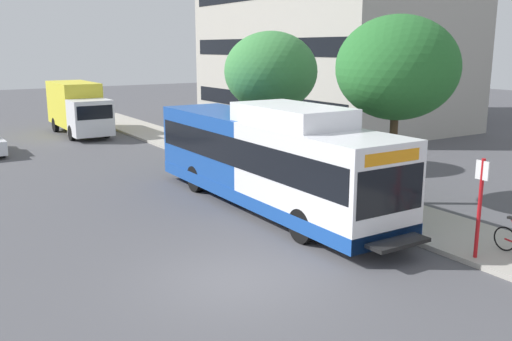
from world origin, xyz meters
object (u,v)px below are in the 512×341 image
Objects in this scene: bus_stop_sign_pole at (480,201)px; box_truck_background at (78,107)px; street_tree_mid_block at (271,72)px; street_tree_near_stop at (397,68)px; transit_bus at (268,159)px.

box_truck_background reaches higher than bus_stop_sign_pole.
street_tree_mid_block is 0.86× the size of box_truck_background.
box_truck_background is (-2.76, 27.21, 0.09)m from bus_stop_sign_pole.
bus_stop_sign_pole is 6.43m from street_tree_near_stop.
transit_bus is 1.75× the size of box_truck_background.
bus_stop_sign_pole is 0.43× the size of street_tree_mid_block.
box_truck_background is (-4.77, 14.70, -2.62)m from street_tree_mid_block.
street_tree_mid_block is 15.68m from box_truck_background.
transit_bus is at bearing 154.20° from street_tree_near_stop.
bus_stop_sign_pole is 0.41× the size of street_tree_near_stop.
street_tree_mid_block reaches higher than box_truck_background.
bus_stop_sign_pole is 0.37× the size of box_truck_background.
street_tree_near_stop is 22.79m from box_truck_background.
street_tree_near_stop reaches higher than street_tree_mid_block.
box_truck_background is at bearing 95.80° from bus_stop_sign_pole.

